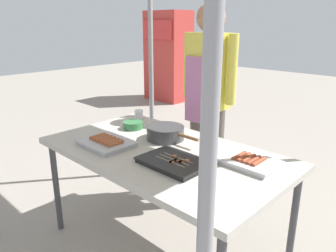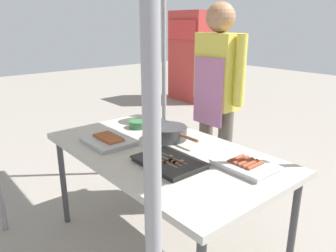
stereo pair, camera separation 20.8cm
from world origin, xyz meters
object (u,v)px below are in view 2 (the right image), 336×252
tray_pork_links (109,140)px  drink_cup_near_edge (147,114)px  neighbor_stall_left (192,56)px  cooking_wok (168,132)px  vendor_woman (217,90)px  tray_grilled_sausages (245,165)px  stall_table (162,157)px  tray_meat_skewers (169,162)px  condiment_bowl (139,124)px

tray_pork_links → drink_cup_near_edge: bearing=118.8°
neighbor_stall_left → cooking_wok: bearing=-46.4°
vendor_woman → tray_grilled_sausages: bearing=141.8°
stall_table → neighbor_stall_left: (-3.25, 3.43, 0.19)m
stall_table → drink_cup_near_edge: drink_cup_near_edge is taller
cooking_wok → neighbor_stall_left: size_ratio=0.24×
vendor_woman → tray_meat_skewers: bearing=116.4°
tray_pork_links → vendor_woman: size_ratio=0.20×
tray_grilled_sausages → drink_cup_near_edge: (-1.15, 0.17, 0.02)m
tray_meat_skewers → neighbor_stall_left: neighbor_stall_left is taller
tray_grilled_sausages → vendor_woman: (-0.75, 0.59, 0.24)m
tray_grilled_sausages → cooking_wok: size_ratio=0.79×
tray_grilled_sausages → tray_pork_links: 0.93m
stall_table → tray_meat_skewers: size_ratio=4.10×
tray_meat_skewers → cooking_wok: size_ratio=0.92×
cooking_wok → neighbor_stall_left: 4.52m
condiment_bowl → drink_cup_near_edge: (-0.15, 0.19, 0.01)m
tray_grilled_sausages → tray_pork_links: (-0.84, -0.39, 0.00)m
tray_grilled_sausages → tray_pork_links: tray_pork_links is taller
cooking_wok → vendor_woman: vendor_woman is taller
condiment_bowl → drink_cup_near_edge: size_ratio=1.85×
tray_grilled_sausages → tray_meat_skewers: tray_grilled_sausages is taller
tray_pork_links → condiment_bowl: same height
drink_cup_near_edge → vendor_woman: vendor_woman is taller
condiment_bowl → neighbor_stall_left: (-2.77, 3.28, 0.11)m
cooking_wok → drink_cup_near_edge: cooking_wok is taller
cooking_wok → tray_grilled_sausages: bearing=1.9°
tray_grilled_sausages → tray_meat_skewers: size_ratio=0.85×
drink_cup_near_edge → neighbor_stall_left: 4.05m
tray_meat_skewers → cooking_wok: 0.44m
stall_table → cooking_wok: bearing=128.8°
condiment_bowl → tray_meat_skewers: bearing=-21.7°
neighbor_stall_left → tray_pork_links: bearing=-51.2°
tray_pork_links → tray_meat_skewers: bearing=9.2°
tray_meat_skewers → tray_pork_links: bearing=-170.8°
stall_table → condiment_bowl: condiment_bowl is taller
stall_table → tray_pork_links: size_ratio=4.67×
tray_grilled_sausages → cooking_wok: bearing=-178.1°
tray_meat_skewers → neighbor_stall_left: size_ratio=0.22×
cooking_wok → condiment_bowl: bearing=-179.2°
stall_table → condiment_bowl: (-0.48, 0.16, 0.08)m
tray_meat_skewers → tray_grilled_sausages: bearing=44.1°
drink_cup_near_edge → cooking_wok: bearing=-20.8°
stall_table → cooking_wok: (-0.13, 0.16, 0.10)m
tray_meat_skewers → tray_pork_links: tray_pork_links is taller
tray_pork_links → neighbor_stall_left: size_ratio=0.20×
stall_table → tray_meat_skewers: (0.21, -0.12, 0.07)m
tray_pork_links → neighbor_stall_left: 4.67m
condiment_bowl → tray_pork_links: bearing=-66.9°
cooking_wok → vendor_woman: (-0.11, 0.61, 0.21)m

